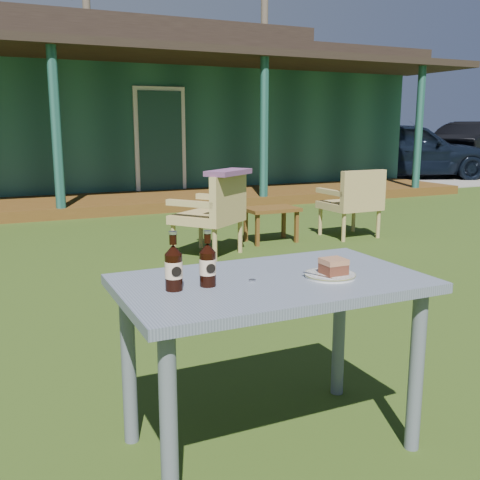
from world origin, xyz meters
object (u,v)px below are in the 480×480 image
car_near (406,150)px  armchair_left (214,210)px  armchair_right (354,200)px  cafe_table (272,303)px  plate (330,275)px  cake_slice (334,266)px  cola_bottle_near (208,264)px  cola_bottle_far (174,267)px  side_table (271,213)px

car_near → armchair_left: (-7.69, -6.04, -0.25)m
car_near → armchair_right: bearing=155.3°
cafe_table → armchair_right: bearing=49.9°
car_near → cafe_table: 12.86m
plate → armchair_right: (2.76, 3.61, -0.27)m
armchair_left → armchair_right: size_ratio=1.04×
cake_slice → armchair_left: bearing=75.6°
cafe_table → armchair_left: 3.51m
car_near → cola_bottle_near: car_near is taller
cola_bottle_far → side_table: (2.37, 3.70, -0.47)m
cola_bottle_far → armchair_left: 3.66m
cake_slice → cola_bottle_near: (-0.50, 0.09, 0.04)m
armchair_left → armchair_right: bearing=6.3°
cola_bottle_far → cola_bottle_near: bearing=-0.4°
armchair_left → plate: bearing=-104.6°
cola_bottle_far → side_table: cola_bottle_far is taller
plate → armchair_right: bearing=52.6°
cake_slice → cola_bottle_far: bearing=171.5°
car_near → armchair_right: size_ratio=5.21×
side_table → cola_bottle_near: bearing=-121.1°
cafe_table → plate: 0.26m
armchair_right → plate: bearing=-127.4°
cake_slice → plate: bearing=146.9°
cafe_table → side_table: bearing=62.1°
cola_bottle_near → side_table: bearing=58.9°
cola_bottle_far → side_table: 4.42m
plate → cola_bottle_far: size_ratio=0.93×
cake_slice → cola_bottle_near: size_ratio=0.44×
cake_slice → armchair_left: armchair_left is taller
cola_bottle_near → armchair_left: size_ratio=0.25×
cake_slice → armchair_right: (2.75, 3.62, -0.31)m
armchair_right → car_near: bearing=45.1°
armchair_left → armchair_right: (1.87, 0.21, -0.01)m
cafe_table → cake_slice: 0.29m
cafe_table → cola_bottle_far: bearing=178.5°
armchair_right → side_table: size_ratio=1.35×
armchair_right → armchair_left: bearing=-173.7°
car_near → cake_slice: size_ratio=45.94×
car_near → armchair_right: car_near is taller
car_near → cola_bottle_near: bearing=156.1°
car_near → armchair_left: car_near is taller
cola_bottle_far → side_table: bearing=57.4°
plate → cake_slice: size_ratio=2.22×
cafe_table → armchair_left: bearing=71.6°
cake_slice → cola_bottle_far: 0.64m
cola_bottle_near → cake_slice: bearing=-10.6°
side_table → cafe_table: bearing=-117.9°
cake_slice → side_table: size_ratio=0.15×
plate → cafe_table: bearing=160.8°
cafe_table → armchair_right: 4.63m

